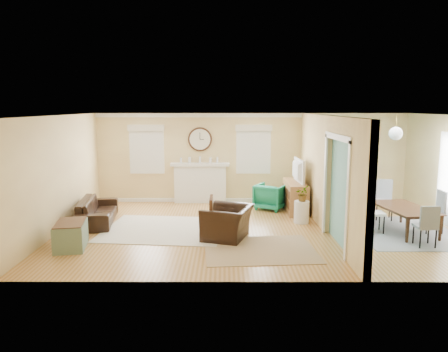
{
  "coord_description": "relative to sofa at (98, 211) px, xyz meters",
  "views": [
    {
      "loc": [
        -0.78,
        -9.67,
        2.8
      ],
      "look_at": [
        -0.8,
        0.3,
        1.2
      ],
      "focal_mm": 35.0,
      "sensor_mm": 36.0,
      "label": 1
    }
  ],
  "objects": [
    {
      "name": "floor",
      "position": [
        3.88,
        -0.65,
        -0.29
      ],
      "size": [
        9.0,
        9.0,
        0.0
      ],
      "primitive_type": "plane",
      "color": "#9F6726",
      "rests_on": "ground"
    },
    {
      "name": "wall_back",
      "position": [
        3.88,
        2.35,
        1.01
      ],
      "size": [
        9.0,
        0.02,
        2.6
      ],
      "primitive_type": "cube",
      "color": "tan",
      "rests_on": "ground"
    },
    {
      "name": "wall_front",
      "position": [
        3.88,
        -3.65,
        1.01
      ],
      "size": [
        9.0,
        0.02,
        2.6
      ],
      "primitive_type": "cube",
      "color": "tan",
      "rests_on": "ground"
    },
    {
      "name": "wall_left",
      "position": [
        -0.62,
        -0.65,
        1.01
      ],
      "size": [
        0.02,
        6.0,
        2.6
      ],
      "primitive_type": "cube",
      "color": "tan",
      "rests_on": "ground"
    },
    {
      "name": "ceiling",
      "position": [
        3.88,
        -0.65,
        2.31
      ],
      "size": [
        9.0,
        6.0,
        0.02
      ],
      "primitive_type": "cube",
      "color": "white",
      "rests_on": "wall_back"
    },
    {
      "name": "partition",
      "position": [
        5.39,
        -0.37,
        1.07
      ],
      "size": [
        0.17,
        6.0,
        2.6
      ],
      "color": "tan",
      "rests_on": "ground"
    },
    {
      "name": "fireplace",
      "position": [
        2.38,
        2.23,
        0.31
      ],
      "size": [
        1.7,
        0.3,
        1.17
      ],
      "color": "white",
      "rests_on": "ground"
    },
    {
      "name": "wall_clock",
      "position": [
        2.38,
        2.32,
        1.56
      ],
      "size": [
        0.7,
        0.07,
        0.7
      ],
      "color": "#462A1A",
      "rests_on": "wall_back"
    },
    {
      "name": "window_left",
      "position": [
        0.83,
        2.3,
        1.37
      ],
      "size": [
        1.05,
        0.13,
        1.42
      ],
      "color": "white",
      "rests_on": "wall_back"
    },
    {
      "name": "window_right",
      "position": [
        3.93,
        2.3,
        1.37
      ],
      "size": [
        1.05,
        0.13,
        1.42
      ],
      "color": "white",
      "rests_on": "wall_back"
    },
    {
      "name": "pendant",
      "position": [
        6.88,
        -0.65,
        1.91
      ],
      "size": [
        0.3,
        0.3,
        0.55
      ],
      "color": "gold",
      "rests_on": "ceiling"
    },
    {
      "name": "rug_cream",
      "position": [
        1.71,
        -0.63,
        -0.28
      ],
      "size": [
        2.9,
        2.58,
        0.01
      ],
      "primitive_type": "cube",
      "rotation": [
        0.0,
        0.0,
        -0.1
      ],
      "color": "beige",
      "rests_on": "floor"
    },
    {
      "name": "rug_jute",
      "position": [
        3.78,
        -2.07,
        -0.28
      ],
      "size": [
        2.28,
        1.92,
        0.01
      ],
      "primitive_type": "cube",
      "rotation": [
        0.0,
        0.0,
        0.08
      ],
      "color": "tan",
      "rests_on": "floor"
    },
    {
      "name": "rug_grey",
      "position": [
        7.14,
        -0.83,
        -0.29
      ],
      "size": [
        2.19,
        2.73,
        0.01
      ],
      "primitive_type": "cube",
      "color": "gray",
      "rests_on": "floor"
    },
    {
      "name": "sofa",
      "position": [
        0.0,
        0.0,
        0.0
      ],
      "size": [
        1.04,
        2.08,
        0.58
      ],
      "primitive_type": "imported",
      "rotation": [
        0.0,
        0.0,
        1.71
      ],
      "color": "black",
      "rests_on": "floor"
    },
    {
      "name": "eames_chair",
      "position": [
        3.15,
        -1.29,
        0.06
      ],
      "size": [
        1.21,
        1.3,
        0.69
      ],
      "primitive_type": "imported",
      "rotation": [
        0.0,
        0.0,
        -1.88
      ],
      "color": "black",
      "rests_on": "floor"
    },
    {
      "name": "green_chair",
      "position": [
        4.35,
        1.38,
        0.06
      ],
      "size": [
        1.02,
        1.03,
        0.7
      ],
      "primitive_type": "imported",
      "rotation": [
        0.0,
        0.0,
        2.64
      ],
      "color": "#107C4D",
      "rests_on": "floor"
    },
    {
      "name": "trunk",
      "position": [
        0.02,
        -1.94,
        -0.03
      ],
      "size": [
        0.71,
        1.0,
        0.53
      ],
      "color": "slate",
      "rests_on": "floor"
    },
    {
      "name": "credenza",
      "position": [
        4.98,
        1.15,
        0.11
      ],
      "size": [
        0.5,
        1.47,
        0.8
      ],
      "color": "olive",
      "rests_on": "floor"
    },
    {
      "name": "tv",
      "position": [
        4.96,
        1.15,
        0.82
      ],
      "size": [
        0.2,
        1.08,
        0.62
      ],
      "primitive_type": "imported",
      "rotation": [
        0.0,
        0.0,
        1.63
      ],
      "color": "black",
      "rests_on": "credenza"
    },
    {
      "name": "garden_stool",
      "position": [
        4.95,
        -0.04,
        -0.02
      ],
      "size": [
        0.36,
        0.36,
        0.54
      ],
      "primitive_type": "cylinder",
      "color": "white",
      "rests_on": "floor"
    },
    {
      "name": "potted_plant",
      "position": [
        4.95,
        -0.04,
        0.43
      ],
      "size": [
        0.37,
        0.4,
        0.37
      ],
      "primitive_type": "imported",
      "rotation": [
        0.0,
        0.0,
        1.29
      ],
      "color": "#337F33",
      "rests_on": "garden_stool"
    },
    {
      "name": "dining_table",
      "position": [
        7.14,
        -0.83,
        -0.0
      ],
      "size": [
        1.16,
        1.76,
        0.58
      ],
      "primitive_type": "imported",
      "rotation": [
        0.0,
        0.0,
        1.73
      ],
      "color": "#462A1A",
      "rests_on": "floor"
    },
    {
      "name": "dining_chair_n",
      "position": [
        7.05,
        0.28,
        0.29
      ],
      "size": [
        0.52,
        0.52,
        0.99
      ],
      "color": "gray",
      "rests_on": "floor"
    },
    {
      "name": "dining_chair_s",
      "position": [
        7.12,
        -1.83,
        0.22
      ],
      "size": [
        0.39,
        0.39,
        0.87
      ],
      "color": "gray",
      "rests_on": "floor"
    },
    {
      "name": "dining_chair_w",
      "position": [
        6.45,
        -0.83,
        0.25
      ],
      "size": [
        0.43,
        0.43,
        0.92
      ],
      "color": "white",
      "rests_on": "floor"
    },
    {
      "name": "dining_chair_e",
      "position": [
        7.72,
        -0.85,
        0.27
      ],
      "size": [
        0.44,
        0.44,
        0.95
      ],
      "color": "gray",
      "rests_on": "floor"
    }
  ]
}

